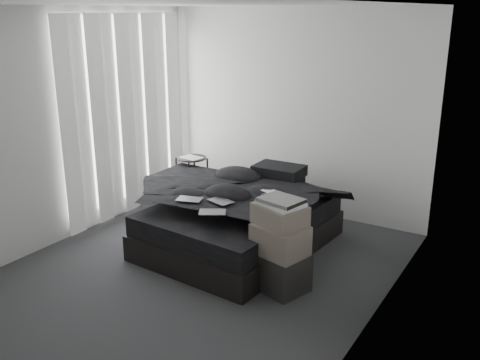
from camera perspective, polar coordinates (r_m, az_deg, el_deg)
The scene contains 25 objects.
floor at distance 5.59m, azimuth -4.33°, elevation -9.49°, with size 3.60×4.20×0.01m, color #313033.
ceiling at distance 4.98m, azimuth -5.05°, elevation 18.20°, with size 3.60×4.20×0.01m, color white.
wall_back at distance 6.90m, azimuth 5.67°, elevation 7.17°, with size 3.60×0.01×2.60m, color silver.
wall_front at distance 3.72m, azimuth -23.94°, elevation -3.51°, with size 3.60×0.01×2.60m, color silver.
wall_left at distance 6.34m, azimuth -18.04°, elevation 5.44°, with size 0.01×4.20×2.60m, color silver.
wall_right at distance 4.36m, azimuth 14.90°, elevation 0.43°, with size 0.01×4.20×2.60m, color silver.
window_left at distance 6.92m, azimuth -12.35°, elevation 7.29°, with size 0.02×2.00×2.30m, color white.
curtain_left at distance 6.90m, azimuth -12.01°, elevation 6.69°, with size 0.06×2.12×2.48m, color white.
bed at distance 6.04m, azimuth -0.04°, elevation -5.82°, with size 1.56×2.06×0.28m, color black.
mattress at distance 5.95m, azimuth -0.04°, elevation -3.62°, with size 1.50×2.00×0.22m, color black.
duvet at distance 5.83m, azimuth -0.33°, elevation -1.66°, with size 1.52×1.76×0.24m, color black.
pillow_lower at distance 6.54m, azimuth 3.73°, elevation 0.01°, with size 0.62×0.42×0.14m, color black.
pillow_upper at distance 6.45m, azimuth 4.18°, elevation 0.99°, with size 0.58×0.40×0.13m, color black.
laptop at distance 5.66m, azimuth 3.36°, elevation -0.87°, with size 0.33×0.21×0.03m, color silver.
comic_a at distance 5.57m, azimuth -5.45°, elevation -1.33°, with size 0.26×0.17×0.01m, color black.
comic_b at distance 5.50m, azimuth -2.07°, elevation -1.46°, with size 0.26×0.17×0.01m, color black.
comic_c at distance 5.20m, azimuth -2.98°, elevation -2.55°, with size 0.26×0.17×0.01m, color black.
side_stand at distance 7.11m, azimuth -5.12°, elevation -0.39°, with size 0.38×0.38×0.71m, color black.
papers at distance 6.99m, azimuth -5.22°, elevation 2.38°, with size 0.27×0.20×0.01m, color white.
floor_books at distance 6.86m, azimuth -5.44°, elevation -3.53°, with size 0.15×0.22×0.15m, color black.
box_lower at distance 5.17m, azimuth 4.23°, elevation -9.61°, with size 0.50×0.39×0.37m, color black.
box_mid at distance 5.01m, azimuth 4.31°, elevation -6.38°, with size 0.47×0.37×0.28m, color #6B5F54.
box_upper at distance 4.94m, azimuth 4.28°, elevation -3.73°, with size 0.45×0.36×0.20m, color #6B5F54.
art_book_white at distance 4.89m, azimuth 4.40°, elevation -2.49°, with size 0.38×0.30×0.04m, color silver.
art_book_snake at distance 4.86m, azimuth 4.41°, elevation -2.15°, with size 0.37×0.29×0.03m, color silver.
Camera 1 is at (2.94, -4.02, 2.55)m, focal length 40.00 mm.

